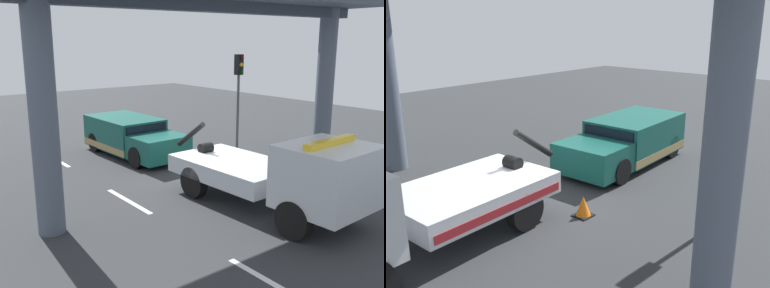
# 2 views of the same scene
# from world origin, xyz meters

# --- Properties ---
(ground_plane) EXTENTS (60.00, 40.00, 0.10)m
(ground_plane) POSITION_xyz_m (0.00, 0.00, -0.05)
(ground_plane) COLOR #2D3033
(lane_stripe_west) EXTENTS (2.60, 0.16, 0.01)m
(lane_stripe_west) POSITION_xyz_m (-6.00, -2.95, 0.00)
(lane_stripe_west) COLOR silver
(lane_stripe_west) RESTS_ON ground
(lane_stripe_mid) EXTENTS (2.60, 0.16, 0.01)m
(lane_stripe_mid) POSITION_xyz_m (0.00, -2.95, 0.00)
(lane_stripe_mid) COLOR silver
(lane_stripe_mid) RESTS_ON ground
(tow_truck_white) EXTENTS (7.29, 2.60, 2.46)m
(tow_truck_white) POSITION_xyz_m (3.60, 0.03, 1.20)
(tow_truck_white) COLOR silver
(tow_truck_white) RESTS_ON ground
(towed_van_green) EXTENTS (5.27, 2.37, 1.58)m
(towed_van_green) POSITION_xyz_m (-4.89, -0.00, 0.78)
(towed_van_green) COLOR #145147
(towed_van_green) RESTS_ON ground
(traffic_light_near) EXTENTS (0.39, 0.32, 4.26)m
(traffic_light_near) POSITION_xyz_m (-2.98, 4.48, 3.11)
(traffic_light_near) COLOR #515456
(traffic_light_near) RESTS_ON ground
(traffic_cone_orange) EXTENTS (0.46, 0.46, 0.55)m
(traffic_cone_orange) POSITION_xyz_m (-0.60, 1.59, 0.26)
(traffic_cone_orange) COLOR orange
(traffic_cone_orange) RESTS_ON ground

